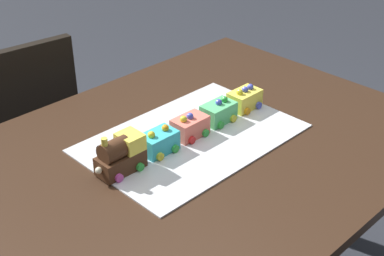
{
  "coord_description": "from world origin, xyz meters",
  "views": [
    {
      "loc": [
        -0.89,
        -0.91,
        1.56
      ],
      "look_at": [
        0.05,
        0.04,
        0.77
      ],
      "focal_mm": 51.88,
      "sensor_mm": 36.0,
      "label": 1
    }
  ],
  "objects_px": {
    "cake_car_flatbed_coral": "(190,127)",
    "cake_car_tanker_lemon": "(245,99)",
    "chair": "(19,134)",
    "cake_locomotive": "(121,155)",
    "cake_car_gondola_mint_green": "(219,112)",
    "dining_table": "(189,182)",
    "cake_car_hopper_turquoise": "(159,142)"
  },
  "relations": [
    {
      "from": "cake_locomotive",
      "to": "cake_car_gondola_mint_green",
      "type": "relative_size",
      "value": 1.4
    },
    {
      "from": "chair",
      "to": "cake_locomotive",
      "type": "height_order",
      "value": "same"
    },
    {
      "from": "cake_car_hopper_turquoise",
      "to": "cake_car_tanker_lemon",
      "type": "distance_m",
      "value": 0.35
    },
    {
      "from": "cake_car_gondola_mint_green",
      "to": "dining_table",
      "type": "bearing_deg",
      "value": -163.53
    },
    {
      "from": "cake_car_tanker_lemon",
      "to": "cake_car_flatbed_coral",
      "type": "bearing_deg",
      "value": 180.0
    },
    {
      "from": "cake_car_hopper_turquoise",
      "to": "cake_car_flatbed_coral",
      "type": "xyz_separation_m",
      "value": [
        0.12,
        0.0,
        0.0
      ]
    },
    {
      "from": "chair",
      "to": "cake_car_flatbed_coral",
      "type": "distance_m",
      "value": 0.85
    },
    {
      "from": "cake_car_hopper_turquoise",
      "to": "cake_car_gondola_mint_green",
      "type": "distance_m",
      "value": 0.24
    },
    {
      "from": "cake_locomotive",
      "to": "cake_car_hopper_turquoise",
      "type": "xyz_separation_m",
      "value": [
        0.13,
        0.0,
        -0.02
      ]
    },
    {
      "from": "chair",
      "to": "cake_car_flatbed_coral",
      "type": "height_order",
      "value": "chair"
    },
    {
      "from": "cake_car_flatbed_coral",
      "to": "chair",
      "type": "bearing_deg",
      "value": 100.51
    },
    {
      "from": "chair",
      "to": "cake_car_gondola_mint_green",
      "type": "distance_m",
      "value": 0.88
    },
    {
      "from": "cake_car_gondola_mint_green",
      "to": "cake_car_hopper_turquoise",
      "type": "bearing_deg",
      "value": 180.0
    },
    {
      "from": "chair",
      "to": "cake_car_hopper_turquoise",
      "type": "relative_size",
      "value": 8.6
    },
    {
      "from": "cake_car_flatbed_coral",
      "to": "cake_car_tanker_lemon",
      "type": "distance_m",
      "value": 0.24
    },
    {
      "from": "cake_locomotive",
      "to": "cake_car_flatbed_coral",
      "type": "height_order",
      "value": "cake_locomotive"
    },
    {
      "from": "cake_car_flatbed_coral",
      "to": "cake_car_tanker_lemon",
      "type": "relative_size",
      "value": 1.0
    },
    {
      "from": "dining_table",
      "to": "cake_car_tanker_lemon",
      "type": "distance_m",
      "value": 0.33
    },
    {
      "from": "dining_table",
      "to": "cake_car_tanker_lemon",
      "type": "xyz_separation_m",
      "value": [
        0.29,
        0.05,
        0.14
      ]
    },
    {
      "from": "dining_table",
      "to": "cake_car_flatbed_coral",
      "type": "distance_m",
      "value": 0.16
    },
    {
      "from": "chair",
      "to": "cake_locomotive",
      "type": "distance_m",
      "value": 0.85
    },
    {
      "from": "dining_table",
      "to": "chair",
      "type": "height_order",
      "value": "chair"
    },
    {
      "from": "dining_table",
      "to": "chair",
      "type": "xyz_separation_m",
      "value": [
        -0.09,
        0.83,
        -0.16
      ]
    },
    {
      "from": "cake_car_gondola_mint_green",
      "to": "cake_car_flatbed_coral",
      "type": "bearing_deg",
      "value": 180.0
    },
    {
      "from": "chair",
      "to": "cake_car_tanker_lemon",
      "type": "bearing_deg",
      "value": 122.11
    },
    {
      "from": "cake_locomotive",
      "to": "cake_car_hopper_turquoise",
      "type": "distance_m",
      "value": 0.13
    },
    {
      "from": "cake_car_gondola_mint_green",
      "to": "cake_car_tanker_lemon",
      "type": "height_order",
      "value": "same"
    },
    {
      "from": "chair",
      "to": "cake_car_flatbed_coral",
      "type": "xyz_separation_m",
      "value": [
        0.15,
        -0.78,
        0.3
      ]
    },
    {
      "from": "dining_table",
      "to": "cake_car_gondola_mint_green",
      "type": "bearing_deg",
      "value": 16.47
    },
    {
      "from": "dining_table",
      "to": "cake_locomotive",
      "type": "bearing_deg",
      "value": 165.11
    },
    {
      "from": "chair",
      "to": "cake_locomotive",
      "type": "xyz_separation_m",
      "value": [
        -0.1,
        -0.78,
        0.32
      ]
    },
    {
      "from": "cake_locomotive",
      "to": "cake_car_gondola_mint_green",
      "type": "height_order",
      "value": "cake_locomotive"
    }
  ]
}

